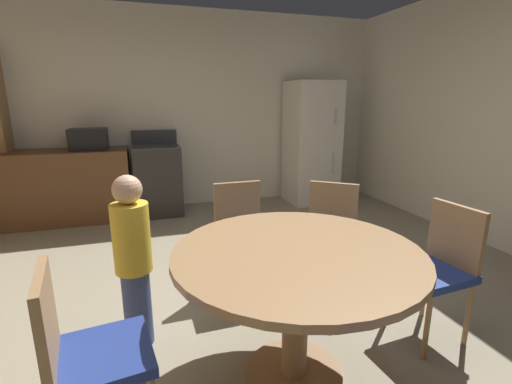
# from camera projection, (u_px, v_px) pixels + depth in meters

# --- Properties ---
(ground_plane) EXTENTS (14.00, 14.00, 0.00)m
(ground_plane) POSITION_uv_depth(u_px,v_px,m) (254.00, 319.00, 2.56)
(ground_plane) COLOR gray
(wall_back) EXTENTS (5.87, 0.12, 2.70)m
(wall_back) POSITION_uv_depth(u_px,v_px,m) (189.00, 111.00, 5.15)
(wall_back) COLOR silver
(wall_back) RESTS_ON ground
(kitchen_counter) EXTENTS (1.78, 0.60, 0.90)m
(kitchen_counter) POSITION_uv_depth(u_px,v_px,m) (55.00, 187.00, 4.50)
(kitchen_counter) COLOR brown
(kitchen_counter) RESTS_ON ground
(oven_range) EXTENTS (0.60, 0.60, 1.10)m
(oven_range) POSITION_uv_depth(u_px,v_px,m) (158.00, 179.00, 4.86)
(oven_range) COLOR #2D2B28
(oven_range) RESTS_ON ground
(refrigerator) EXTENTS (0.68, 0.68, 1.76)m
(refrigerator) POSITION_uv_depth(u_px,v_px,m) (311.00, 143.00, 5.35)
(refrigerator) COLOR silver
(refrigerator) RESTS_ON ground
(microwave) EXTENTS (0.44, 0.32, 0.26)m
(microwave) POSITION_uv_depth(u_px,v_px,m) (89.00, 139.00, 4.49)
(microwave) COLOR black
(microwave) RESTS_ON kitchen_counter
(dining_table) EXTENTS (1.29, 1.29, 0.76)m
(dining_table) POSITION_uv_depth(u_px,v_px,m) (297.00, 277.00, 1.89)
(dining_table) COLOR #9E754C
(dining_table) RESTS_ON ground
(chair_east) EXTENTS (0.43, 0.43, 0.87)m
(chair_east) POSITION_uv_depth(u_px,v_px,m) (439.00, 263.00, 2.29)
(chair_east) COLOR #9E754C
(chair_east) RESTS_ON ground
(chair_north) EXTENTS (0.41, 0.41, 0.87)m
(chair_north) POSITION_uv_depth(u_px,v_px,m) (242.00, 231.00, 2.86)
(chair_north) COLOR #9E754C
(chair_north) RESTS_ON ground
(chair_west) EXTENTS (0.45, 0.45, 0.87)m
(chair_west) POSITION_uv_depth(u_px,v_px,m) (83.00, 350.00, 1.50)
(chair_west) COLOR #9E754C
(chair_west) RESTS_ON ground
(chair_northeast) EXTENTS (0.56, 0.56, 0.87)m
(chair_northeast) POSITION_uv_depth(u_px,v_px,m) (330.00, 231.00, 2.84)
(chair_northeast) COLOR #9E754C
(chair_northeast) RESTS_ON ground
(person_child) EXTENTS (0.31, 0.31, 1.09)m
(person_child) POSITION_uv_depth(u_px,v_px,m) (133.00, 258.00, 2.18)
(person_child) COLOR #3D4C84
(person_child) RESTS_ON ground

